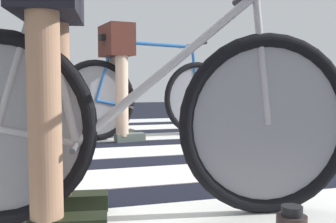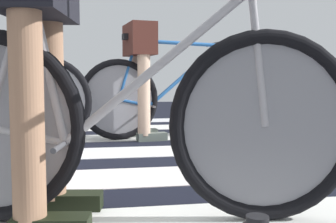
{
  "view_description": "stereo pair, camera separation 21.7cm",
  "coord_description": "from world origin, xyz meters",
  "px_view_note": "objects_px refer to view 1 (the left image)",
  "views": [
    {
      "loc": [
        0.04,
        -2.67,
        0.55
      ],
      "look_at": [
        0.55,
        -0.91,
        0.41
      ],
      "focal_mm": 42.53,
      "sensor_mm": 36.0,
      "label": 1
    },
    {
      "loc": [
        0.26,
        -2.67,
        0.55
      ],
      "look_at": [
        0.55,
        -0.91,
        0.41
      ],
      "focal_mm": 42.53,
      "sensor_mm": 36.0,
      "label": 2
    }
  ],
  "objects_px": {
    "cyclist_1_of_3": "(51,42)",
    "cyclist_3_of_3": "(117,66)",
    "bicycle_3_of_3": "(149,96)",
    "bicycle_1_of_3": "(138,119)"
  },
  "relations": [
    {
      "from": "bicycle_3_of_3",
      "to": "cyclist_3_of_3",
      "type": "height_order",
      "value": "cyclist_3_of_3"
    },
    {
      "from": "cyclist_1_of_3",
      "to": "bicycle_3_of_3",
      "type": "bearing_deg",
      "value": 75.88
    },
    {
      "from": "cyclist_1_of_3",
      "to": "bicycle_3_of_3",
      "type": "distance_m",
      "value": 2.28
    },
    {
      "from": "bicycle_3_of_3",
      "to": "cyclist_3_of_3",
      "type": "distance_m",
      "value": 0.42
    },
    {
      "from": "bicycle_3_of_3",
      "to": "bicycle_1_of_3",
      "type": "bearing_deg",
      "value": -113.92
    },
    {
      "from": "cyclist_1_of_3",
      "to": "cyclist_3_of_3",
      "type": "height_order",
      "value": "cyclist_1_of_3"
    },
    {
      "from": "cyclist_1_of_3",
      "to": "cyclist_3_of_3",
      "type": "bearing_deg",
      "value": 83.04
    },
    {
      "from": "bicycle_1_of_3",
      "to": "cyclist_3_of_3",
      "type": "xyz_separation_m",
      "value": [
        0.25,
        2.09,
        0.28
      ]
    },
    {
      "from": "bicycle_1_of_3",
      "to": "bicycle_3_of_3",
      "type": "height_order",
      "value": "same"
    },
    {
      "from": "bicycle_3_of_3",
      "to": "cyclist_3_of_3",
      "type": "xyz_separation_m",
      "value": [
        -0.31,
        -0.05,
        0.28
      ]
    }
  ]
}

